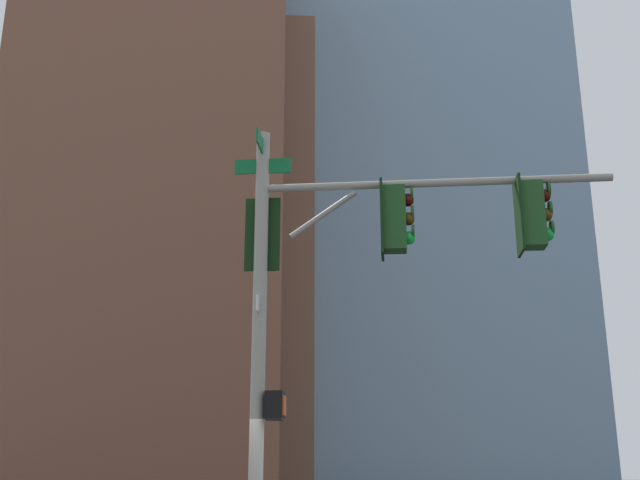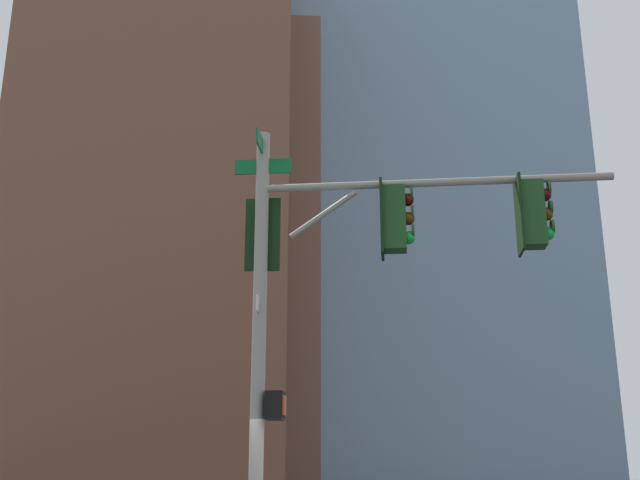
# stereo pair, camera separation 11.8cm
# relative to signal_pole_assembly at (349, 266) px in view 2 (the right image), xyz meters

# --- Properties ---
(signal_pole_assembly) EXTENTS (1.47, 5.66, 6.91)m
(signal_pole_assembly) POSITION_rel_signal_pole_assembly_xyz_m (0.00, 0.00, 0.00)
(signal_pole_assembly) COLOR #9E998C
(signal_pole_assembly) RESTS_ON ground_plane
(building_brick_nearside) EXTENTS (20.51, 17.26, 39.24)m
(building_brick_nearside) POSITION_rel_signal_pole_assembly_xyz_m (-41.49, -9.39, 14.88)
(building_brick_nearside) COLOR brown
(building_brick_nearside) RESTS_ON ground_plane
(building_brick_midblock) EXTENTS (22.88, 15.02, 34.93)m
(building_brick_midblock) POSITION_rel_signal_pole_assembly_xyz_m (-51.64, -5.93, 12.73)
(building_brick_midblock) COLOR #845B47
(building_brick_midblock) RESTS_ON ground_plane
(building_glass_tower) EXTENTS (33.98, 32.35, 69.60)m
(building_glass_tower) POSITION_rel_signal_pole_assembly_xyz_m (-58.20, 6.03, 30.06)
(building_glass_tower) COLOR #7A99B2
(building_glass_tower) RESTS_ON ground_plane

